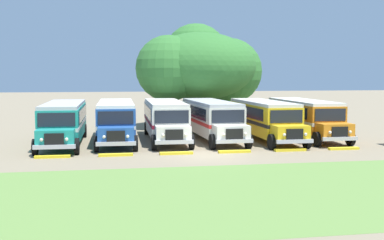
{
  "coord_description": "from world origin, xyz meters",
  "views": [
    {
      "loc": [
        -5.83,
        -27.72,
        4.75
      ],
      "look_at": [
        0.0,
        5.55,
        1.6
      ],
      "focal_mm": 45.48,
      "sensor_mm": 36.0,
      "label": 1
    }
  ],
  "objects_px": {
    "parked_bus_slot_2": "(165,118)",
    "parked_bus_slot_5": "(305,116)",
    "parked_bus_slot_4": "(264,118)",
    "parked_bus_slot_0": "(64,121)",
    "parked_bus_slot_1": "(116,119)",
    "parked_bus_slot_3": "(212,118)",
    "broad_shade_tree": "(201,66)"
  },
  "relations": [
    {
      "from": "parked_bus_slot_5",
      "to": "parked_bus_slot_0",
      "type": "bearing_deg",
      "value": -88.44
    },
    {
      "from": "parked_bus_slot_0",
      "to": "parked_bus_slot_2",
      "type": "height_order",
      "value": "same"
    },
    {
      "from": "parked_bus_slot_0",
      "to": "parked_bus_slot_1",
      "type": "distance_m",
      "value": 3.65
    },
    {
      "from": "parked_bus_slot_2",
      "to": "broad_shade_tree",
      "type": "xyz_separation_m",
      "value": [
        4.4,
        9.2,
        4.02
      ]
    },
    {
      "from": "parked_bus_slot_4",
      "to": "parked_bus_slot_2",
      "type": "bearing_deg",
      "value": -98.61
    },
    {
      "from": "parked_bus_slot_2",
      "to": "parked_bus_slot_4",
      "type": "bearing_deg",
      "value": 83.61
    },
    {
      "from": "parked_bus_slot_1",
      "to": "parked_bus_slot_4",
      "type": "xyz_separation_m",
      "value": [
        10.77,
        -0.88,
        0.0
      ]
    },
    {
      "from": "parked_bus_slot_2",
      "to": "parked_bus_slot_4",
      "type": "height_order",
      "value": "same"
    },
    {
      "from": "parked_bus_slot_0",
      "to": "parked_bus_slot_1",
      "type": "xyz_separation_m",
      "value": [
        3.58,
        0.7,
        0.0
      ]
    },
    {
      "from": "parked_bus_slot_2",
      "to": "parked_bus_slot_4",
      "type": "xyz_separation_m",
      "value": [
        7.21,
        -0.97,
        0.0
      ]
    },
    {
      "from": "broad_shade_tree",
      "to": "parked_bus_slot_4",
      "type": "bearing_deg",
      "value": -74.53
    },
    {
      "from": "parked_bus_slot_2",
      "to": "broad_shade_tree",
      "type": "distance_m",
      "value": 10.95
    },
    {
      "from": "parked_bus_slot_0",
      "to": "parked_bus_slot_5",
      "type": "distance_m",
      "value": 17.79
    },
    {
      "from": "parked_bus_slot_2",
      "to": "parked_bus_slot_4",
      "type": "relative_size",
      "value": 1.0
    },
    {
      "from": "parked_bus_slot_1",
      "to": "parked_bus_slot_4",
      "type": "height_order",
      "value": "same"
    },
    {
      "from": "parked_bus_slot_3",
      "to": "broad_shade_tree",
      "type": "xyz_separation_m",
      "value": [
        0.99,
        9.47,
        4.02
      ]
    },
    {
      "from": "parked_bus_slot_3",
      "to": "parked_bus_slot_5",
      "type": "bearing_deg",
      "value": 87.66
    },
    {
      "from": "parked_bus_slot_4",
      "to": "parked_bus_slot_5",
      "type": "distance_m",
      "value": 3.5
    },
    {
      "from": "parked_bus_slot_2",
      "to": "parked_bus_slot_5",
      "type": "relative_size",
      "value": 1.0
    },
    {
      "from": "parked_bus_slot_0",
      "to": "parked_bus_slot_4",
      "type": "height_order",
      "value": "same"
    },
    {
      "from": "parked_bus_slot_1",
      "to": "parked_bus_slot_5",
      "type": "xyz_separation_m",
      "value": [
        14.21,
        -0.21,
        0.0
      ]
    },
    {
      "from": "parked_bus_slot_1",
      "to": "parked_bus_slot_0",
      "type": "bearing_deg",
      "value": -77.7
    },
    {
      "from": "parked_bus_slot_2",
      "to": "parked_bus_slot_3",
      "type": "relative_size",
      "value": 1.0
    },
    {
      "from": "parked_bus_slot_3",
      "to": "parked_bus_slot_5",
      "type": "relative_size",
      "value": 1.0
    },
    {
      "from": "parked_bus_slot_1",
      "to": "broad_shade_tree",
      "type": "height_order",
      "value": "broad_shade_tree"
    },
    {
      "from": "parked_bus_slot_3",
      "to": "parked_bus_slot_4",
      "type": "relative_size",
      "value": 1.0
    },
    {
      "from": "parked_bus_slot_0",
      "to": "broad_shade_tree",
      "type": "distance_m",
      "value": 15.78
    },
    {
      "from": "parked_bus_slot_3",
      "to": "parked_bus_slot_5",
      "type": "xyz_separation_m",
      "value": [
        7.24,
        -0.03,
        0.0
      ]
    },
    {
      "from": "parked_bus_slot_1",
      "to": "parked_bus_slot_4",
      "type": "distance_m",
      "value": 10.81
    },
    {
      "from": "parked_bus_slot_0",
      "to": "parked_bus_slot_5",
      "type": "xyz_separation_m",
      "value": [
        17.78,
        0.49,
        0.0
      ]
    },
    {
      "from": "parked_bus_slot_0",
      "to": "parked_bus_slot_4",
      "type": "distance_m",
      "value": 14.35
    },
    {
      "from": "parked_bus_slot_1",
      "to": "parked_bus_slot_2",
      "type": "relative_size",
      "value": 1.0
    }
  ]
}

